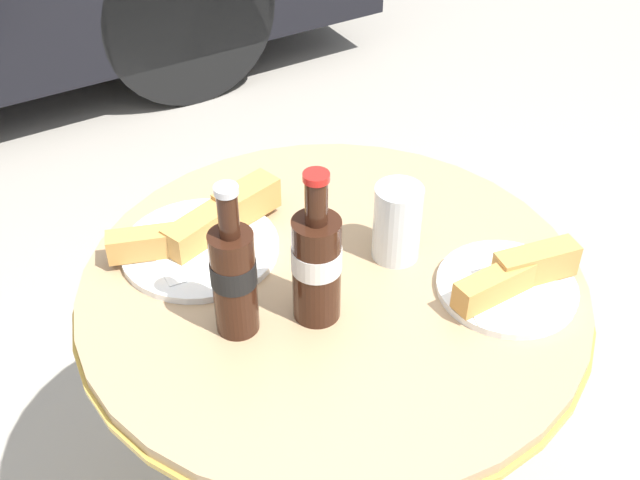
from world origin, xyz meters
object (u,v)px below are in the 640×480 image
object	(u,v)px
drinking_glass	(398,227)
lunch_plate_far	(511,281)
bistro_table	(332,352)
cola_bottle_left	(317,263)
lunch_plate_near	(202,235)
cola_bottle_right	(234,276)

from	to	relation	value
drinking_glass	lunch_plate_far	xyz separation A→B (m)	(0.10, -0.16, -0.04)
bistro_table	lunch_plate_far	bearing A→B (deg)	-36.71
bistro_table	cola_bottle_left	bearing A→B (deg)	-139.13
drinking_glass	lunch_plate_near	bearing A→B (deg)	144.66
lunch_plate_near	lunch_plate_far	xyz separation A→B (m)	(0.35, -0.34, -0.00)
cola_bottle_left	cola_bottle_right	bearing A→B (deg)	162.98
cola_bottle_left	lunch_plate_near	bearing A→B (deg)	109.01
cola_bottle_left	drinking_glass	distance (m)	0.19
drinking_glass	cola_bottle_right	bearing A→B (deg)	-177.26
lunch_plate_near	bistro_table	bearing A→B (deg)	-51.97
bistro_table	cola_bottle_left	xyz separation A→B (m)	(-0.06, -0.05, 0.26)
cola_bottle_right	lunch_plate_near	size ratio (longest dim) A/B	0.81
cola_bottle_right	lunch_plate_far	distance (m)	0.42
bistro_table	cola_bottle_right	xyz separation A→B (m)	(-0.17, -0.02, 0.26)
cola_bottle_right	drinking_glass	world-z (taller)	cola_bottle_right
bistro_table	drinking_glass	bearing A→B (deg)	-1.79
lunch_plate_near	lunch_plate_far	distance (m)	0.49
drinking_glass	lunch_plate_near	distance (m)	0.31
cola_bottle_left	drinking_glass	xyz separation A→B (m)	(0.17, 0.05, -0.04)
bistro_table	lunch_plate_near	xyz separation A→B (m)	(-0.14, 0.18, 0.19)
bistro_table	lunch_plate_far	xyz separation A→B (m)	(0.21, -0.16, 0.18)
lunch_plate_far	bistro_table	bearing A→B (deg)	143.29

